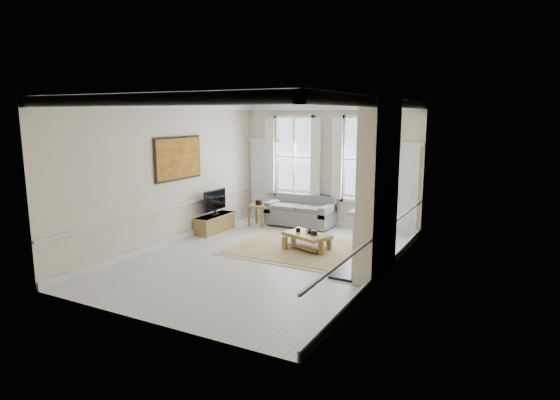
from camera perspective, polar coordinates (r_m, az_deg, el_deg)
The scene contains 23 objects.
floor at distance 10.31m, azimuth -1.92°, elevation -7.10°, with size 7.20×7.20×0.00m, color #B7B5AD.
ceiling at distance 9.84m, azimuth -2.04°, elevation 12.15°, with size 7.20×7.20×0.00m, color white.
back_wall at distance 13.15m, azimuth 5.93°, elevation 4.24°, with size 5.20×5.20×0.00m, color beige.
left_wall at distance 11.45m, azimuth -13.33°, elevation 3.10°, with size 7.20×7.20×0.00m, color beige.
right_wall at distance 8.93m, azimuth 12.62°, elevation 1.14°, with size 7.20×7.20×0.00m, color beige.
window_left at distance 13.51m, azimuth 1.73°, elevation 5.31°, with size 1.26×0.20×2.20m, color #B2BCC6, non-canonical shape.
window_right at distance 12.72m, azimuth 10.26°, elevation 4.83°, with size 1.26×0.20×2.20m, color #B2BCC6, non-canonical shape.
door_left at distance 14.07m, azimuth -1.92°, elevation 2.44°, with size 0.90×0.08×2.30m, color silver.
door_right at distance 12.56m, azimuth 14.50°, elevation 1.14°, with size 0.90×0.08×2.30m, color silver.
painting at distance 11.61m, azimuth -12.27°, elevation 4.98°, with size 0.05×1.66×1.06m, color gold.
chimney_breast at distance 9.17m, azimuth 11.91°, elevation 1.40°, with size 0.35×1.70×3.38m, color beige.
hearth at distance 9.68m, azimuth 9.10°, elevation -8.23°, with size 0.55×1.50×0.05m, color black.
fireplace at distance 9.42m, azimuth 10.37°, elevation -4.31°, with size 0.21×1.45×1.33m.
mirror at distance 9.18m, azimuth 10.70°, elevation 3.67°, with size 0.06×1.26×1.06m, color gold.
sofa at distance 13.15m, azimuth 2.59°, elevation -1.63°, with size 1.84×0.90×0.86m.
side_table at distance 13.15m, azimuth -2.59°, elevation -1.08°, with size 0.58×0.58×0.59m.
rug at distance 10.88m, azimuth 3.29°, elevation -6.09°, with size 3.50×2.60×0.02m, color tan.
coffee_table at distance 10.80m, azimuth 3.31°, elevation -4.50°, with size 1.22×0.96×0.40m.
ceramic_pot_a at distance 10.91m, azimuth 2.23°, elevation -3.62°, with size 0.11×0.11×0.11m, color black.
ceramic_pot_b at distance 10.64m, azimuth 4.18°, elevation -4.01°, with size 0.15×0.15×0.11m, color black.
bowl at distance 10.84m, azimuth 3.78°, elevation -3.87°, with size 0.23×0.23×0.06m, color black.
tv_stand at distance 12.63m, azimuth -7.93°, elevation -2.83°, with size 0.41×1.29×0.46m, color brown.
tv at distance 12.49m, azimuth -7.92°, elevation -0.05°, with size 0.08×0.90×0.68m.
Camera 1 is at (4.93, -8.50, 3.10)m, focal length 30.00 mm.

